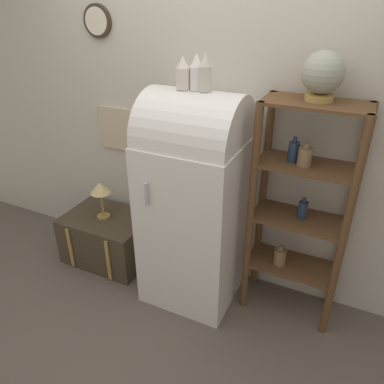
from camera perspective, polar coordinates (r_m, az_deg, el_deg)
The scene contains 10 objects.
ground_plane at distance 2.97m, azimuth -1.64°, elevation -17.01°, with size 12.00×12.00×0.00m, color #60564C.
wall_back at distance 2.72m, azimuth 3.49°, elevation 12.04°, with size 7.00×0.09×2.70m.
refrigerator at distance 2.63m, azimuth 0.41°, elevation -0.87°, with size 0.65×0.67×1.58m.
suitcase_trunk at distance 3.37m, azimuth -12.67°, elevation -6.80°, with size 0.71×0.51×0.42m.
shelf_unit at distance 2.55m, azimuth 16.16°, elevation -1.97°, with size 0.63×0.33×1.56m.
globe at distance 2.28m, azimuth 19.32°, elevation 16.57°, with size 0.23×0.23×0.27m.
vase_left at distance 2.36m, azimuth -1.39°, elevation 17.56°, with size 0.08×0.08×0.20m.
vase_center at distance 2.34m, azimuth 0.69°, elevation 17.66°, with size 0.08×0.08×0.21m.
vase_right at distance 2.30m, azimuth 2.05°, elevation 17.64°, with size 0.08×0.08×0.23m.
desk_lamp at distance 3.14m, azimuth -13.79°, elevation 0.27°, with size 0.17×0.17×0.32m.
Camera 1 is at (0.97, -1.85, 2.11)m, focal length 35.00 mm.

